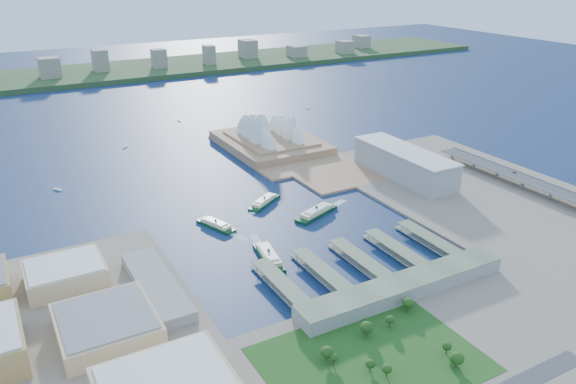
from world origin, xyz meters
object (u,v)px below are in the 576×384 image
opera_house (270,127)px  toaster_building (404,164)px  ferry_a (216,223)px  ferry_d (316,211)px  car_c (515,172)px  ferry_b (264,200)px  ferry_c (269,254)px

opera_house → toaster_building: opera_house is taller
ferry_a → ferry_d: (109.08, -26.51, 0.92)m
opera_house → car_c: (199.00, -282.72, -16.42)m
ferry_b → car_c: bearing=38.6°
ferry_a → ferry_c: bearing=-99.1°
ferry_a → ferry_b: size_ratio=0.95×
opera_house → ferry_b: size_ratio=3.43×
ferry_d → ferry_a: bearing=54.8°
ferry_c → car_c: 359.59m
ferry_d → ferry_b: bearing=11.6°
opera_house → ferry_a: 279.66m
toaster_building → ferry_a: 267.98m
ferry_b → ferry_d: (36.44, -55.81, 0.66)m
opera_house → ferry_b: opera_house is taller
toaster_building → car_c: (109.00, -82.72, -4.92)m
opera_house → ferry_a: bearing=-129.5°
toaster_building → car_c: toaster_building is taller
ferry_b → ferry_d: size_ratio=0.88×
toaster_building → ferry_a: size_ratio=3.11×
ferry_b → car_c: size_ratio=10.42×
opera_house → ferry_c: opera_house is taller
ferry_a → car_c: 382.37m
toaster_building → ferry_a: (-267.11, -14.70, -15.79)m
ferry_a → ferry_d: ferry_d is taller
toaster_building → ferry_d: size_ratio=2.61×
ferry_b → ferry_c: (-55.38, -118.14, 0.67)m
toaster_building → ferry_b: 195.63m
opera_house → ferry_d: 252.01m
ferry_a → ferry_d: bearing=-33.7°
toaster_building → ferry_c: bearing=-157.5°
ferry_c → car_c: car_c is taller
toaster_building → ferry_c: size_ratio=2.60×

